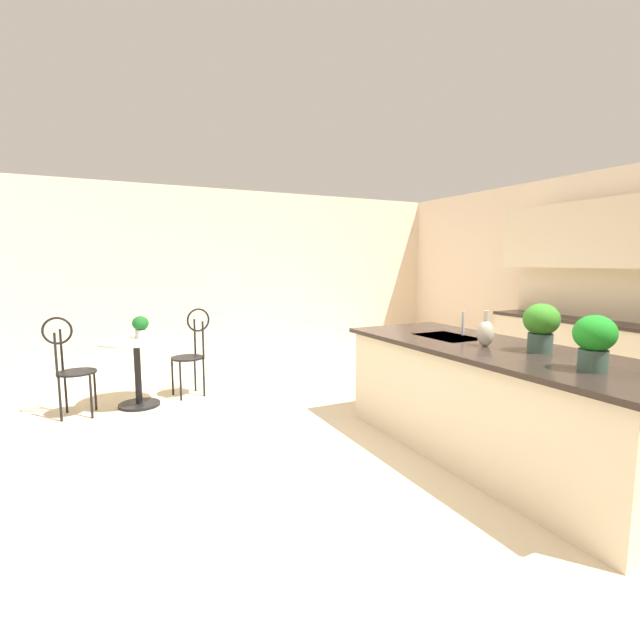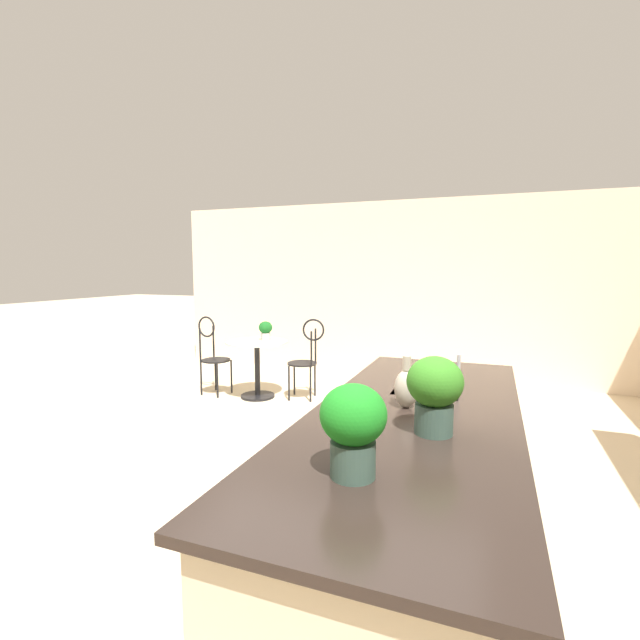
{
  "view_description": "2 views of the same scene",
  "coord_description": "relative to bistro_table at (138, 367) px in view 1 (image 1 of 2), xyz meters",
  "views": [
    {
      "loc": [
        2.87,
        -1.97,
        1.59
      ],
      "look_at": [
        -1.59,
        0.23,
        0.95
      ],
      "focal_mm": 25.55,
      "sensor_mm": 36.0,
      "label": 1
    },
    {
      "loc": [
        2.67,
        1.21,
        1.69
      ],
      "look_at": [
        -1.62,
        -0.43,
        1.15
      ],
      "focal_mm": 25.29,
      "sensor_mm": 36.0,
      "label": 2
    }
  ],
  "objects": [
    {
      "name": "vase_on_counter",
      "position": [
        2.65,
        2.4,
        0.58
      ],
      "size": [
        0.13,
        0.13,
        0.29
      ],
      "color": "#BCB29E",
      "rests_on": "kitchen_island"
    },
    {
      "name": "chair_near_window",
      "position": [
        -0.17,
        0.62,
        0.13
      ],
      "size": [
        0.44,
        0.51,
        1.04
      ],
      "color": "black",
      "rests_on": "ground"
    },
    {
      "name": "chair_by_island",
      "position": [
        0.06,
        -0.65,
        0.13
      ],
      "size": [
        0.43,
        0.5,
        1.04
      ],
      "color": "black",
      "rests_on": "ground"
    },
    {
      "name": "upper_cabinet_run",
      "position": [
        2.0,
        4.79,
        1.45
      ],
      "size": [
        2.4,
        0.36,
        0.76
      ],
      "color": "beige",
      "rests_on": "back_counter_run"
    },
    {
      "name": "ground_plane",
      "position": [
        2.4,
        1.61,
        -0.45
      ],
      "size": [
        40.0,
        40.0,
        0.0
      ],
      "primitive_type": "plane",
      "color": "beige"
    },
    {
      "name": "potted_plant_counter_far",
      "position": [
        3.55,
        2.36,
        0.67
      ],
      "size": [
        0.25,
        0.25,
        0.35
      ],
      "color": "#385147",
      "rests_on": "kitchen_island"
    },
    {
      "name": "kitchen_island",
      "position": [
        2.7,
        2.46,
        0.02
      ],
      "size": [
        2.8,
        1.06,
        0.92
      ],
      "color": "beige",
      "rests_on": "ground"
    },
    {
      "name": "wall_left_window",
      "position": [
        -1.86,
        1.61,
        0.9
      ],
      "size": [
        0.12,
        7.8,
        2.7
      ],
      "primitive_type": "cube",
      "color": "beige",
      "rests_on": "ground"
    },
    {
      "name": "potted_plant_on_table",
      "position": [
        -0.13,
        0.06,
        0.44
      ],
      "size": [
        0.18,
        0.18,
        0.25
      ],
      "color": "beige",
      "rests_on": "bistro_table"
    },
    {
      "name": "bistro_table",
      "position": [
        0.0,
        0.0,
        0.0
      ],
      "size": [
        0.8,
        0.8,
        0.74
      ],
      "color": "black",
      "rests_on": "ground"
    },
    {
      "name": "back_counter_run",
      "position": [
        2.0,
        4.82,
        0.05
      ],
      "size": [
        2.44,
        0.64,
        1.52
      ],
      "color": "beige",
      "rests_on": "ground"
    },
    {
      "name": "potted_plant_counter_near",
      "position": [
        3.0,
        2.59,
        0.68
      ],
      "size": [
        0.26,
        0.26,
        0.36
      ],
      "color": "#385147",
      "rests_on": "kitchen_island"
    },
    {
      "name": "sink_faucet",
      "position": [
        2.15,
        2.64,
        0.58
      ],
      "size": [
        0.02,
        0.02,
        0.22
      ],
      "primitive_type": "cylinder",
      "color": "#B2B5BA",
      "rests_on": "kitchen_island"
    }
  ]
}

